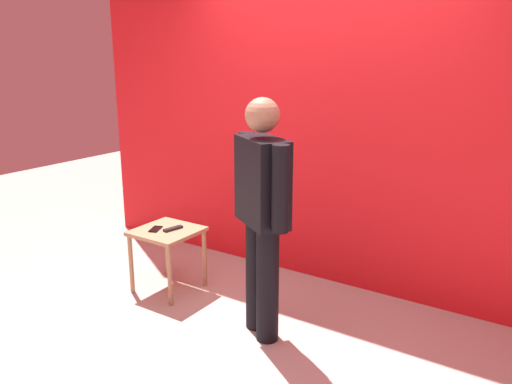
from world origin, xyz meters
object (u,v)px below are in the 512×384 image
(standing_person, at_px, (262,208))
(side_table, at_px, (167,239))
(tv_remote, at_px, (173,229))
(cell_phone, at_px, (156,229))

(standing_person, height_order, side_table, standing_person)
(side_table, xyz_separation_m, tv_remote, (0.05, 0.02, 0.09))
(standing_person, xyz_separation_m, side_table, (-1.02, 0.16, -0.48))
(standing_person, xyz_separation_m, tv_remote, (-0.98, 0.18, -0.39))
(side_table, bearing_deg, standing_person, -8.79)
(side_table, distance_m, tv_remote, 0.11)
(cell_phone, xyz_separation_m, tv_remote, (0.12, 0.08, 0.01))
(cell_phone, distance_m, tv_remote, 0.14)
(cell_phone, relative_size, tv_remote, 0.85)
(cell_phone, bearing_deg, tv_remote, 9.88)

